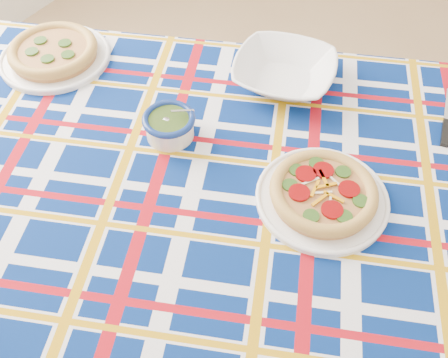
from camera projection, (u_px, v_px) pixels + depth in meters
The scene contains 8 objects.
floor at pixel (333, 260), 1.74m from camera, with size 4.00×4.00×0.00m, color olive.
dining_table at pixel (234, 199), 1.12m from camera, with size 1.74×1.45×0.70m.
tablecloth at pixel (234, 193), 1.10m from camera, with size 1.52×0.96×0.10m, color navy, non-canonical shape.
main_focaccia_plate at pixel (323, 192), 1.00m from camera, with size 0.28×0.28×0.05m, color #B1753E, non-canonical shape.
pesto_bowl at pixel (169, 124), 1.11m from camera, with size 0.12×0.12×0.07m, color #1F340E, non-canonical shape.
serving_bowl at pixel (284, 72), 1.23m from camera, with size 0.25×0.25×0.06m, color white.
second_focaccia_plate at pixel (53, 51), 1.30m from camera, with size 0.30×0.30×0.05m, color #B1753E, non-canonical shape.
table_knife at pixel (448, 106), 1.20m from camera, with size 0.22×0.02×0.01m, color silver, non-canonical shape.
Camera 1 is at (0.14, -0.95, 1.53)m, focal length 40.00 mm.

